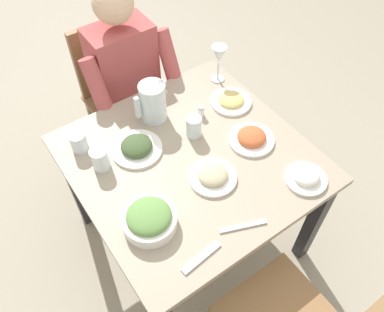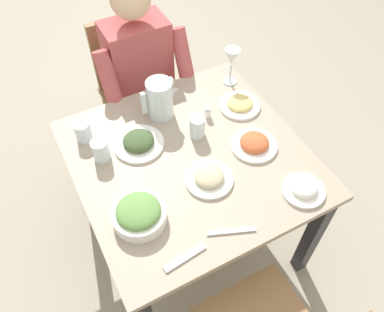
{
  "view_description": "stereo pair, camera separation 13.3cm",
  "coord_description": "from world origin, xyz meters",
  "px_view_note": "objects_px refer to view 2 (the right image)",
  "views": [
    {
      "loc": [
        0.6,
        0.87,
        2.01
      ],
      "look_at": [
        -0.01,
        -0.0,
        0.7
      ],
      "focal_mm": 36.51,
      "sensor_mm": 36.0,
      "label": 1
    },
    {
      "loc": [
        0.49,
        0.94,
        2.01
      ],
      "look_at": [
        -0.01,
        -0.0,
        0.7
      ],
      "focal_mm": 36.51,
      "sensor_mm": 36.0,
      "label": 2
    }
  ],
  "objects_px": {
    "plate_fries": "(240,104)",
    "chair_near": "(135,84)",
    "plate_yoghurt": "(304,189)",
    "diner_near": "(147,85)",
    "water_glass_far_right": "(83,131)",
    "water_glass_near_left": "(197,127)",
    "plate_beans": "(209,178)",
    "plate_dolmas": "(139,142)",
    "salt_shaker": "(208,112)",
    "water_pitcher": "(159,99)",
    "dining_table": "(190,171)",
    "wine_glass": "(232,59)",
    "water_glass_by_pitcher": "(101,150)",
    "salad_bowl": "(139,214)",
    "plate_rice_curry": "(254,143)"
  },
  "relations": [
    {
      "from": "water_pitcher",
      "to": "plate_yoghurt",
      "type": "bearing_deg",
      "value": 115.82
    },
    {
      "from": "plate_beans",
      "to": "water_glass_near_left",
      "type": "height_order",
      "value": "water_glass_near_left"
    },
    {
      "from": "diner_near",
      "to": "plate_dolmas",
      "type": "bearing_deg",
      "value": 62.51
    },
    {
      "from": "plate_beans",
      "to": "plate_rice_curry",
      "type": "bearing_deg",
      "value": -165.68
    },
    {
      "from": "salad_bowl",
      "to": "plate_fries",
      "type": "bearing_deg",
      "value": -152.49
    },
    {
      "from": "salad_bowl",
      "to": "plate_yoghurt",
      "type": "relative_size",
      "value": 1.19
    },
    {
      "from": "plate_rice_curry",
      "to": "water_glass_far_right",
      "type": "xyz_separation_m",
      "value": [
        0.64,
        -0.39,
        0.03
      ]
    },
    {
      "from": "salad_bowl",
      "to": "plate_dolmas",
      "type": "relative_size",
      "value": 0.93
    },
    {
      "from": "plate_dolmas",
      "to": "salt_shaker",
      "type": "xyz_separation_m",
      "value": [
        -0.35,
        -0.01,
        0.01
      ]
    },
    {
      "from": "plate_fries",
      "to": "water_glass_by_pitcher",
      "type": "relative_size",
      "value": 1.98
    },
    {
      "from": "plate_yoghurt",
      "to": "water_glass_far_right",
      "type": "distance_m",
      "value": 0.97
    },
    {
      "from": "water_pitcher",
      "to": "plate_beans",
      "type": "relative_size",
      "value": 0.95
    },
    {
      "from": "salad_bowl",
      "to": "wine_glass",
      "type": "relative_size",
      "value": 1.05
    },
    {
      "from": "plate_rice_curry",
      "to": "diner_near",
      "type": "bearing_deg",
      "value": -70.53
    },
    {
      "from": "water_glass_far_right",
      "to": "water_glass_by_pitcher",
      "type": "bearing_deg",
      "value": 102.52
    },
    {
      "from": "water_glass_far_right",
      "to": "water_pitcher",
      "type": "bearing_deg",
      "value": 176.95
    },
    {
      "from": "diner_near",
      "to": "plate_fries",
      "type": "xyz_separation_m",
      "value": [
        -0.31,
        0.41,
        0.07
      ]
    },
    {
      "from": "salad_bowl",
      "to": "plate_yoghurt",
      "type": "height_order",
      "value": "salad_bowl"
    },
    {
      "from": "plate_yoghurt",
      "to": "wine_glass",
      "type": "relative_size",
      "value": 0.89
    },
    {
      "from": "plate_dolmas",
      "to": "plate_beans",
      "type": "xyz_separation_m",
      "value": [
        -0.18,
        0.31,
        -0.0
      ]
    },
    {
      "from": "diner_near",
      "to": "water_glass_far_right",
      "type": "xyz_separation_m",
      "value": [
        0.41,
        0.26,
        0.1
      ]
    },
    {
      "from": "plate_yoghurt",
      "to": "dining_table",
      "type": "bearing_deg",
      "value": -49.46
    },
    {
      "from": "plate_rice_curry",
      "to": "water_glass_near_left",
      "type": "bearing_deg",
      "value": -43.53
    },
    {
      "from": "chair_near",
      "to": "salad_bowl",
      "type": "height_order",
      "value": "chair_near"
    },
    {
      "from": "water_pitcher",
      "to": "plate_yoghurt",
      "type": "relative_size",
      "value": 1.09
    },
    {
      "from": "water_glass_near_left",
      "to": "water_glass_by_pitcher",
      "type": "bearing_deg",
      "value": -9.61
    },
    {
      "from": "chair_near",
      "to": "plate_yoghurt",
      "type": "xyz_separation_m",
      "value": [
        -0.27,
        1.15,
        0.22
      ]
    },
    {
      "from": "water_glass_near_left",
      "to": "plate_beans",
      "type": "bearing_deg",
      "value": 72.51
    },
    {
      "from": "chair_near",
      "to": "plate_fries",
      "type": "relative_size",
      "value": 4.48
    },
    {
      "from": "water_pitcher",
      "to": "dining_table",
      "type": "bearing_deg",
      "value": 90.97
    },
    {
      "from": "water_glass_far_right",
      "to": "wine_glass",
      "type": "relative_size",
      "value": 0.47
    },
    {
      "from": "water_pitcher",
      "to": "plate_dolmas",
      "type": "height_order",
      "value": "water_pitcher"
    },
    {
      "from": "plate_fries",
      "to": "chair_near",
      "type": "bearing_deg",
      "value": -63.25
    },
    {
      "from": "water_pitcher",
      "to": "water_glass_near_left",
      "type": "bearing_deg",
      "value": 115.49
    },
    {
      "from": "plate_dolmas",
      "to": "plate_fries",
      "type": "xyz_separation_m",
      "value": [
        -0.52,
        0.0,
        -0.0
      ]
    },
    {
      "from": "chair_near",
      "to": "water_pitcher",
      "type": "height_order",
      "value": "water_pitcher"
    },
    {
      "from": "dining_table",
      "to": "plate_fries",
      "type": "xyz_separation_m",
      "value": [
        -0.35,
        -0.16,
        0.12
      ]
    },
    {
      "from": "diner_near",
      "to": "plate_dolmas",
      "type": "xyz_separation_m",
      "value": [
        0.21,
        0.41,
        0.07
      ]
    },
    {
      "from": "diner_near",
      "to": "water_glass_by_pitcher",
      "type": "relative_size",
      "value": 11.8
    },
    {
      "from": "water_glass_far_right",
      "to": "plate_beans",
      "type": "bearing_deg",
      "value": 129.38
    },
    {
      "from": "plate_yoghurt",
      "to": "plate_beans",
      "type": "bearing_deg",
      "value": -36.33
    },
    {
      "from": "dining_table",
      "to": "salad_bowl",
      "type": "distance_m",
      "value": 0.39
    },
    {
      "from": "plate_fries",
      "to": "water_glass_by_pitcher",
      "type": "distance_m",
      "value": 0.69
    },
    {
      "from": "diner_near",
      "to": "plate_beans",
      "type": "distance_m",
      "value": 0.72
    },
    {
      "from": "dining_table",
      "to": "plate_beans",
      "type": "bearing_deg",
      "value": 94.22
    },
    {
      "from": "water_glass_by_pitcher",
      "to": "chair_near",
      "type": "bearing_deg",
      "value": -121.97
    },
    {
      "from": "salad_bowl",
      "to": "plate_beans",
      "type": "height_order",
      "value": "salad_bowl"
    },
    {
      "from": "dining_table",
      "to": "chair_near",
      "type": "height_order",
      "value": "chair_near"
    },
    {
      "from": "plate_dolmas",
      "to": "wine_glass",
      "type": "bearing_deg",
      "value": -162.97
    },
    {
      "from": "chair_near",
      "to": "plate_yoghurt",
      "type": "distance_m",
      "value": 1.2
    }
  ]
}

